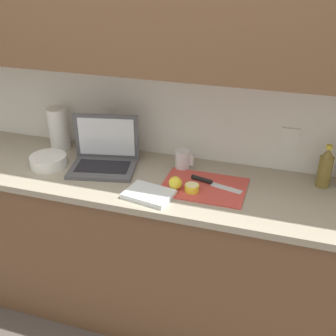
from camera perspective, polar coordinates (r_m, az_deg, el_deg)
name	(u,v)px	position (r m, az deg, el deg)	size (l,w,h in m)	color
ground_plane	(149,307)	(2.71, -2.66, -18.24)	(12.00, 12.00, 0.00)	#564C47
wall_back	(157,38)	(2.13, -1.48, 17.24)	(5.20, 0.38, 2.60)	white
counter_unit	(144,245)	(2.41, -3.31, -10.43)	(2.38, 0.59, 0.90)	brown
laptop	(104,155)	(2.26, -8.62, 1.71)	(0.39, 0.32, 0.27)	#515156
cutting_board	(204,187)	(2.07, 4.88, -2.56)	(0.41, 0.29, 0.01)	#D1473D
knife	(208,181)	(2.09, 5.39, -1.83)	(0.27, 0.10, 0.02)	silver
lemon_half_cut	(192,188)	(2.01, 3.25, -2.70)	(0.07, 0.07, 0.04)	yellow
lemon_whole_beside	(175,183)	(2.02, 0.99, -2.04)	(0.06, 0.06, 0.06)	yellow
bottle_green_soda	(325,168)	(2.17, 20.54, 0.02)	(0.07, 0.07, 0.22)	olive
measuring_cup	(183,160)	(2.21, 2.01, 1.14)	(0.10, 0.08, 0.10)	silver
bowl_white	(48,161)	(2.34, -15.89, 0.92)	(0.19, 0.19, 0.06)	white
paper_towel_roll	(59,128)	(2.51, -14.55, 5.23)	(0.12, 0.12, 0.24)	white
dish_towel	(149,194)	(1.98, -2.59, -3.57)	(0.22, 0.16, 0.02)	white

